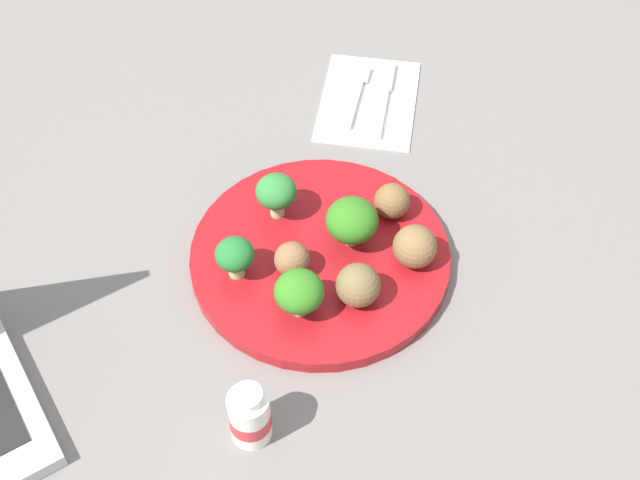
{
  "coord_description": "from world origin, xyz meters",
  "views": [
    {
      "loc": [
        -0.54,
        -0.15,
        0.71
      ],
      "look_at": [
        0.0,
        0.0,
        0.04
      ],
      "focal_mm": 46.73,
      "sensor_mm": 36.0,
      "label": 1
    }
  ],
  "objects_px": {
    "meatball_far_rim": "(415,247)",
    "yogurt_bottle": "(250,416)",
    "napkin": "(368,100)",
    "broccoli_floret_mid_left": "(235,255)",
    "broccoli_floret_back_left": "(276,193)",
    "meatball_front_left": "(392,201)",
    "fork": "(356,92)",
    "broccoli_floret_center": "(302,293)",
    "broccoli_floret_front_left": "(352,221)",
    "meatball_mid_left": "(292,259)",
    "knife": "(383,95)",
    "plate": "(320,256)",
    "meatball_back_left": "(358,285)"
  },
  "relations": [
    {
      "from": "plate",
      "to": "napkin",
      "type": "bearing_deg",
      "value": 1.72
    },
    {
      "from": "broccoli_floret_center",
      "to": "knife",
      "type": "distance_m",
      "value": 0.36
    },
    {
      "from": "meatball_far_rim",
      "to": "napkin",
      "type": "bearing_deg",
      "value": 22.85
    },
    {
      "from": "meatball_far_rim",
      "to": "knife",
      "type": "height_order",
      "value": "meatball_far_rim"
    },
    {
      "from": "plate",
      "to": "fork",
      "type": "relative_size",
      "value": 2.32
    },
    {
      "from": "fork",
      "to": "plate",
      "type": "bearing_deg",
      "value": -174.49
    },
    {
      "from": "broccoli_floret_mid_left",
      "to": "knife",
      "type": "bearing_deg",
      "value": -14.69
    },
    {
      "from": "broccoli_floret_center",
      "to": "fork",
      "type": "bearing_deg",
      "value": 4.77
    },
    {
      "from": "meatball_mid_left",
      "to": "napkin",
      "type": "xyz_separation_m",
      "value": [
        0.3,
        -0.01,
        -0.03
      ]
    },
    {
      "from": "fork",
      "to": "meatball_back_left",
      "type": "bearing_deg",
      "value": -166.16
    },
    {
      "from": "meatball_far_rim",
      "to": "meatball_back_left",
      "type": "xyz_separation_m",
      "value": [
        -0.06,
        0.05,
        -0.0
      ]
    },
    {
      "from": "meatball_far_rim",
      "to": "fork",
      "type": "xyz_separation_m",
      "value": [
        0.26,
        0.12,
        -0.03
      ]
    },
    {
      "from": "meatball_far_rim",
      "to": "broccoli_floret_center",
      "type": "bearing_deg",
      "value": 134.32
    },
    {
      "from": "broccoli_floret_back_left",
      "to": "broccoli_floret_mid_left",
      "type": "distance_m",
      "value": 0.09
    },
    {
      "from": "broccoli_floret_front_left",
      "to": "broccoli_floret_center",
      "type": "bearing_deg",
      "value": 165.71
    },
    {
      "from": "meatball_mid_left",
      "to": "broccoli_floret_back_left",
      "type": "bearing_deg",
      "value": 28.29
    },
    {
      "from": "broccoli_floret_back_left",
      "to": "meatball_front_left",
      "type": "relative_size",
      "value": 1.37
    },
    {
      "from": "broccoli_floret_front_left",
      "to": "meatball_front_left",
      "type": "bearing_deg",
      "value": -32.6
    },
    {
      "from": "meatball_front_left",
      "to": "broccoli_floret_front_left",
      "type": "bearing_deg",
      "value": 147.4
    },
    {
      "from": "broccoli_floret_back_left",
      "to": "fork",
      "type": "height_order",
      "value": "broccoli_floret_back_left"
    },
    {
      "from": "meatball_far_rim",
      "to": "napkin",
      "type": "distance_m",
      "value": 0.28
    },
    {
      "from": "broccoli_floret_mid_left",
      "to": "yogurt_bottle",
      "type": "xyz_separation_m",
      "value": [
        -0.16,
        -0.07,
        -0.01
      ]
    },
    {
      "from": "yogurt_bottle",
      "to": "fork",
      "type": "bearing_deg",
      "value": 2.15
    },
    {
      "from": "plate",
      "to": "yogurt_bottle",
      "type": "relative_size",
      "value": 3.86
    },
    {
      "from": "plate",
      "to": "meatball_mid_left",
      "type": "bearing_deg",
      "value": 146.17
    },
    {
      "from": "meatball_front_left",
      "to": "yogurt_bottle",
      "type": "height_order",
      "value": "yogurt_bottle"
    },
    {
      "from": "broccoli_floret_mid_left",
      "to": "knife",
      "type": "height_order",
      "value": "broccoli_floret_mid_left"
    },
    {
      "from": "yogurt_bottle",
      "to": "meatball_front_left",
      "type": "bearing_deg",
      "value": -13.71
    },
    {
      "from": "broccoli_floret_back_left",
      "to": "meatball_front_left",
      "type": "height_order",
      "value": "broccoli_floret_back_left"
    },
    {
      "from": "broccoli_floret_center",
      "to": "meatball_mid_left",
      "type": "distance_m",
      "value": 0.05
    },
    {
      "from": "plate",
      "to": "broccoli_floret_center",
      "type": "xyz_separation_m",
      "value": [
        -0.08,
        -0.0,
        0.04
      ]
    },
    {
      "from": "knife",
      "to": "yogurt_bottle",
      "type": "distance_m",
      "value": 0.49
    },
    {
      "from": "plate",
      "to": "fork",
      "type": "height_order",
      "value": "plate"
    },
    {
      "from": "plate",
      "to": "yogurt_bottle",
      "type": "distance_m",
      "value": 0.21
    },
    {
      "from": "meatball_far_rim",
      "to": "yogurt_bottle",
      "type": "bearing_deg",
      "value": 154.84
    },
    {
      "from": "napkin",
      "to": "yogurt_bottle",
      "type": "bearing_deg",
      "value": 180.0
    },
    {
      "from": "meatball_back_left",
      "to": "fork",
      "type": "xyz_separation_m",
      "value": [
        0.32,
        0.08,
        -0.03
      ]
    },
    {
      "from": "broccoli_floret_center",
      "to": "meatball_back_left",
      "type": "distance_m",
      "value": 0.06
    },
    {
      "from": "napkin",
      "to": "broccoli_floret_mid_left",
      "type": "bearing_deg",
      "value": 167.84
    },
    {
      "from": "broccoli_floret_center",
      "to": "meatball_front_left",
      "type": "relative_size",
      "value": 1.32
    },
    {
      "from": "broccoli_floret_front_left",
      "to": "fork",
      "type": "relative_size",
      "value": 0.48
    },
    {
      "from": "meatball_back_left",
      "to": "meatball_front_left",
      "type": "bearing_deg",
      "value": -4.05
    },
    {
      "from": "broccoli_floret_mid_left",
      "to": "meatball_back_left",
      "type": "relative_size",
      "value": 1.05
    },
    {
      "from": "meatball_far_rim",
      "to": "fork",
      "type": "relative_size",
      "value": 0.39
    },
    {
      "from": "meatball_far_rim",
      "to": "meatball_back_left",
      "type": "height_order",
      "value": "same"
    },
    {
      "from": "broccoli_floret_center",
      "to": "meatball_back_left",
      "type": "bearing_deg",
      "value": -59.53
    },
    {
      "from": "broccoli_floret_center",
      "to": "napkin",
      "type": "distance_m",
      "value": 0.35
    },
    {
      "from": "broccoli_floret_mid_left",
      "to": "broccoli_floret_front_left",
      "type": "distance_m",
      "value": 0.13
    },
    {
      "from": "yogurt_bottle",
      "to": "broccoli_floret_center",
      "type": "bearing_deg",
      "value": -4.75
    },
    {
      "from": "meatball_mid_left",
      "to": "yogurt_bottle",
      "type": "xyz_separation_m",
      "value": [
        -0.18,
        -0.01,
        -0.0
      ]
    }
  ]
}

